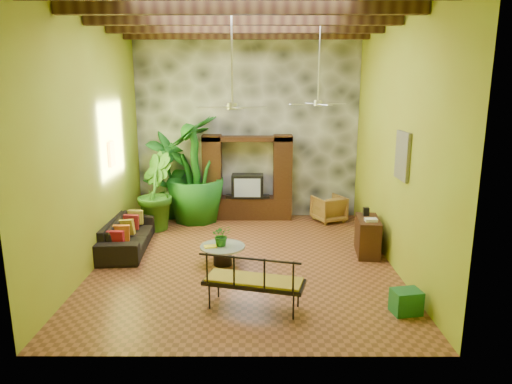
{
  "coord_description": "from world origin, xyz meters",
  "views": [
    {
      "loc": [
        0.26,
        -8.99,
        3.56
      ],
      "look_at": [
        0.24,
        0.2,
        1.42
      ],
      "focal_mm": 32.0,
      "sensor_mm": 36.0,
      "label": 1
    }
  ],
  "objects_px": {
    "wicker_armchair": "(329,209)",
    "side_console": "(367,236)",
    "tall_plant_b": "(154,191)",
    "ceiling_fan_back": "(318,94)",
    "entertainment_center": "(248,184)",
    "tall_plant_a": "(170,175)",
    "tall_plant_c": "(195,169)",
    "sofa": "(127,234)",
    "coffee_table": "(223,252)",
    "ceiling_fan_front": "(232,95)",
    "green_bin": "(406,302)",
    "iron_bench": "(254,280)"
  },
  "relations": [
    {
      "from": "ceiling_fan_front",
      "to": "sofa",
      "type": "bearing_deg",
      "value": 155.86
    },
    {
      "from": "iron_bench",
      "to": "wicker_armchair",
      "type": "bearing_deg",
      "value": 83.18
    },
    {
      "from": "entertainment_center",
      "to": "side_console",
      "type": "height_order",
      "value": "entertainment_center"
    },
    {
      "from": "ceiling_fan_front",
      "to": "ceiling_fan_back",
      "type": "xyz_separation_m",
      "value": [
        1.8,
        1.6,
        0.0
      ]
    },
    {
      "from": "tall_plant_a",
      "to": "green_bin",
      "type": "height_order",
      "value": "tall_plant_a"
    },
    {
      "from": "wicker_armchair",
      "to": "tall_plant_a",
      "type": "relative_size",
      "value": 0.32
    },
    {
      "from": "tall_plant_b",
      "to": "ceiling_fan_back",
      "type": "bearing_deg",
      "value": -14.2
    },
    {
      "from": "ceiling_fan_front",
      "to": "wicker_armchair",
      "type": "height_order",
      "value": "ceiling_fan_front"
    },
    {
      "from": "wicker_armchair",
      "to": "side_console",
      "type": "distance_m",
      "value": 2.51
    },
    {
      "from": "tall_plant_a",
      "to": "iron_bench",
      "type": "distance_m",
      "value": 5.85
    },
    {
      "from": "sofa",
      "to": "iron_bench",
      "type": "relative_size",
      "value": 1.34
    },
    {
      "from": "entertainment_center",
      "to": "tall_plant_b",
      "type": "xyz_separation_m",
      "value": [
        -2.33,
        -0.94,
        0.01
      ]
    },
    {
      "from": "wicker_armchair",
      "to": "iron_bench",
      "type": "bearing_deg",
      "value": 44.59
    },
    {
      "from": "wicker_armchair",
      "to": "tall_plant_a",
      "type": "bearing_deg",
      "value": -27.74
    },
    {
      "from": "wicker_armchair",
      "to": "coffee_table",
      "type": "relative_size",
      "value": 0.84
    },
    {
      "from": "tall_plant_b",
      "to": "side_console",
      "type": "xyz_separation_m",
      "value": [
        4.98,
        -1.8,
        -0.58
      ]
    },
    {
      "from": "tall_plant_b",
      "to": "green_bin",
      "type": "bearing_deg",
      "value": -41.93
    },
    {
      "from": "ceiling_fan_back",
      "to": "coffee_table",
      "type": "distance_m",
      "value": 4.01
    },
    {
      "from": "sofa",
      "to": "side_console",
      "type": "xyz_separation_m",
      "value": [
        5.3,
        -0.31,
        0.06
      ]
    },
    {
      "from": "ceiling_fan_back",
      "to": "side_console",
      "type": "bearing_deg",
      "value": -37.59
    },
    {
      "from": "tall_plant_c",
      "to": "side_console",
      "type": "distance_m",
      "value": 4.84
    },
    {
      "from": "green_bin",
      "to": "sofa",
      "type": "bearing_deg",
      "value": 150.68
    },
    {
      "from": "entertainment_center",
      "to": "green_bin",
      "type": "distance_m",
      "value": 6.08
    },
    {
      "from": "sofa",
      "to": "green_bin",
      "type": "height_order",
      "value": "sofa"
    },
    {
      "from": "entertainment_center",
      "to": "ceiling_fan_back",
      "type": "height_order",
      "value": "ceiling_fan_back"
    },
    {
      "from": "entertainment_center",
      "to": "ceiling_fan_front",
      "type": "xyz_separation_m",
      "value": [
        -0.2,
        -3.54,
        2.44
      ]
    },
    {
      "from": "coffee_table",
      "to": "ceiling_fan_back",
      "type": "bearing_deg",
      "value": 34.98
    },
    {
      "from": "ceiling_fan_front",
      "to": "iron_bench",
      "type": "bearing_deg",
      "value": -77.08
    },
    {
      "from": "ceiling_fan_back",
      "to": "coffee_table",
      "type": "relative_size",
      "value": 2.04
    },
    {
      "from": "entertainment_center",
      "to": "tall_plant_b",
      "type": "relative_size",
      "value": 1.23
    },
    {
      "from": "tall_plant_a",
      "to": "tall_plant_c",
      "type": "xyz_separation_m",
      "value": [
        0.73,
        -0.27,
        0.21
      ]
    },
    {
      "from": "wicker_armchair",
      "to": "tall_plant_b",
      "type": "distance_m",
      "value": 4.62
    },
    {
      "from": "entertainment_center",
      "to": "green_bin",
      "type": "height_order",
      "value": "entertainment_center"
    },
    {
      "from": "sofa",
      "to": "side_console",
      "type": "bearing_deg",
      "value": -97.28
    },
    {
      "from": "ceiling_fan_back",
      "to": "green_bin",
      "type": "xyz_separation_m",
      "value": [
        1.05,
        -3.48,
        -3.21
      ]
    },
    {
      "from": "wicker_armchair",
      "to": "side_console",
      "type": "xyz_separation_m",
      "value": [
        0.45,
        -2.47,
        0.05
      ]
    },
    {
      "from": "entertainment_center",
      "to": "sofa",
      "type": "xyz_separation_m",
      "value": [
        -2.65,
        -2.44,
        -0.63
      ]
    },
    {
      "from": "tall_plant_a",
      "to": "tall_plant_c",
      "type": "bearing_deg",
      "value": -20.49
    },
    {
      "from": "wicker_armchair",
      "to": "tall_plant_c",
      "type": "height_order",
      "value": "tall_plant_c"
    },
    {
      "from": "sofa",
      "to": "side_console",
      "type": "relative_size",
      "value": 2.33
    },
    {
      "from": "ceiling_fan_front",
      "to": "tall_plant_a",
      "type": "bearing_deg",
      "value": 118.3
    },
    {
      "from": "wicker_armchair",
      "to": "entertainment_center",
      "type": "bearing_deg",
      "value": -31.06
    },
    {
      "from": "entertainment_center",
      "to": "tall_plant_b",
      "type": "bearing_deg",
      "value": -158.0
    },
    {
      "from": "side_console",
      "to": "tall_plant_c",
      "type": "bearing_deg",
      "value": 154.54
    },
    {
      "from": "iron_bench",
      "to": "green_bin",
      "type": "distance_m",
      "value": 2.47
    },
    {
      "from": "wicker_armchair",
      "to": "ceiling_fan_front",
      "type": "bearing_deg",
      "value": 29.8
    },
    {
      "from": "coffee_table",
      "to": "green_bin",
      "type": "relative_size",
      "value": 2.04
    },
    {
      "from": "ceiling_fan_back",
      "to": "iron_bench",
      "type": "bearing_deg",
      "value": -112.37
    },
    {
      "from": "coffee_table",
      "to": "sofa",
      "type": "bearing_deg",
      "value": 157.22
    },
    {
      "from": "side_console",
      "to": "green_bin",
      "type": "height_order",
      "value": "side_console"
    }
  ]
}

